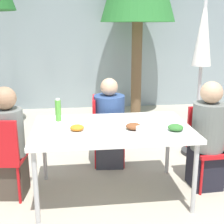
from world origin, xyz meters
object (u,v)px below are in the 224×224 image
at_px(person_left, 9,145).
at_px(chair_far, 103,126).
at_px(chair_left, 2,153).
at_px(person_right, 208,139).
at_px(drinking_cup, 140,132).
at_px(bottle, 58,110).
at_px(closed_umbrella, 202,48).
at_px(salad_bowl, 160,115).
at_px(chair_right, 208,140).
at_px(person_far, 109,126).

bearing_deg(person_left, chair_far, 40.44).
height_order(chair_left, person_right, person_right).
bearing_deg(drinking_cup, bottle, 139.92).
xyz_separation_m(closed_umbrella, drinking_cup, (-1.06, -1.28, -0.63)).
bearing_deg(person_right, closed_umbrella, -108.22).
relative_size(closed_umbrella, bottle, 8.64).
bearing_deg(drinking_cup, person_left, 158.81).
xyz_separation_m(bottle, salad_bowl, (1.09, -0.00, -0.09)).
relative_size(chair_right, closed_umbrella, 0.42).
height_order(chair_left, chair_far, same).
bearing_deg(closed_umbrella, bottle, -159.42).
bearing_deg(closed_umbrella, drinking_cup, -129.49).
relative_size(chair_left, drinking_cup, 7.96).
height_order(person_left, salad_bowl, person_left).
distance_m(person_left, salad_bowl, 1.60).
distance_m(closed_umbrella, bottle, 1.99).
height_order(person_left, chair_far, person_left).
xyz_separation_m(person_left, salad_bowl, (1.58, 0.14, 0.22)).
relative_size(chair_far, person_far, 0.78).
xyz_separation_m(person_left, person_right, (2.04, -0.07, 0.00)).
bearing_deg(chair_left, chair_far, 41.72).
relative_size(person_left, bottle, 4.78).
height_order(closed_umbrella, salad_bowl, closed_umbrella).
bearing_deg(person_right, chair_far, -38.13).
height_order(person_left, person_far, person_left).
height_order(chair_left, drinking_cup, chair_left).
bearing_deg(chair_right, person_left, -2.70).
relative_size(person_left, chair_far, 1.33).
height_order(person_left, closed_umbrella, closed_umbrella).
xyz_separation_m(chair_left, drinking_cup, (1.28, -0.40, 0.30)).
height_order(person_far, salad_bowl, person_far).
height_order(chair_left, bottle, bottle).
distance_m(chair_left, closed_umbrella, 2.66).
relative_size(person_left, chair_right, 1.33).
distance_m(chair_left, person_far, 1.32).
distance_m(closed_umbrella, drinking_cup, 1.78).
height_order(chair_right, bottle, bottle).
distance_m(chair_left, person_left, 0.11).
height_order(closed_umbrella, bottle, closed_umbrella).
bearing_deg(chair_left, person_right, 7.06).
bearing_deg(drinking_cup, chair_left, 162.67).
distance_m(person_left, person_far, 1.23).
distance_m(person_left, person_right, 2.04).
bearing_deg(chair_far, chair_right, 63.53).
xyz_separation_m(chair_right, bottle, (-1.59, 0.13, 0.36)).
xyz_separation_m(person_right, salad_bowl, (-0.46, 0.21, 0.21)).
distance_m(person_far, drinking_cup, 1.12).
relative_size(bottle, drinking_cup, 2.22).
bearing_deg(closed_umbrella, chair_right, -103.61).
bearing_deg(drinking_cup, person_far, 97.69).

